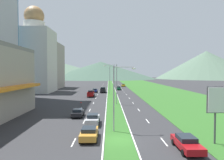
% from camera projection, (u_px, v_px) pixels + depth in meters
% --- Properties ---
extents(ground_plane, '(600.00, 600.00, 0.00)m').
position_uv_depth(ground_plane, '(119.00, 140.00, 23.37)').
color(ground_plane, '#2D2D30').
extents(grass_median, '(3.20, 240.00, 0.06)m').
position_uv_depth(grass_median, '(112.00, 91.00, 83.32)').
color(grass_median, '#2D6023').
rests_on(grass_median, ground_plane).
extents(grass_verge_right, '(24.00, 240.00, 0.06)m').
position_uv_depth(grass_verge_right, '(161.00, 91.00, 83.64)').
color(grass_verge_right, '#2D6023').
rests_on(grass_verge_right, ground_plane).
extents(lane_dash_left_2, '(0.16, 2.80, 0.01)m').
position_uv_depth(lane_dash_left_2, '(74.00, 142.00, 22.75)').
color(lane_dash_left_2, silver).
rests_on(lane_dash_left_2, ground_plane).
extents(lane_dash_left_3, '(0.16, 2.80, 0.01)m').
position_uv_depth(lane_dash_left_3, '(84.00, 121.00, 32.47)').
color(lane_dash_left_3, silver).
rests_on(lane_dash_left_3, ground_plane).
extents(lane_dash_left_4, '(0.16, 2.80, 0.01)m').
position_uv_depth(lane_dash_left_4, '(90.00, 110.00, 42.18)').
color(lane_dash_left_4, silver).
rests_on(lane_dash_left_4, ground_plane).
extents(lane_dash_left_5, '(0.16, 2.80, 0.01)m').
position_uv_depth(lane_dash_left_5, '(93.00, 103.00, 51.90)').
color(lane_dash_left_5, silver).
rests_on(lane_dash_left_5, ground_plane).
extents(lane_dash_left_6, '(0.16, 2.80, 0.01)m').
position_uv_depth(lane_dash_left_6, '(96.00, 98.00, 61.62)').
color(lane_dash_left_6, silver).
rests_on(lane_dash_left_6, ground_plane).
extents(lane_dash_left_7, '(0.16, 2.80, 0.01)m').
position_uv_depth(lane_dash_left_7, '(98.00, 95.00, 71.34)').
color(lane_dash_left_7, silver).
rests_on(lane_dash_left_7, ground_plane).
extents(lane_dash_left_8, '(0.16, 2.80, 0.01)m').
position_uv_depth(lane_dash_left_8, '(99.00, 92.00, 81.06)').
color(lane_dash_left_8, silver).
rests_on(lane_dash_left_8, ground_plane).
extents(lane_dash_left_9, '(0.16, 2.80, 0.01)m').
position_uv_depth(lane_dash_left_9, '(100.00, 90.00, 90.77)').
color(lane_dash_left_9, silver).
rests_on(lane_dash_left_9, ground_plane).
extents(lane_dash_left_10, '(0.16, 2.80, 0.01)m').
position_uv_depth(lane_dash_left_10, '(101.00, 88.00, 100.49)').
color(lane_dash_left_10, silver).
rests_on(lane_dash_left_10, ground_plane).
extents(lane_dash_left_11, '(0.16, 2.80, 0.01)m').
position_uv_depth(lane_dash_left_11, '(102.00, 87.00, 110.21)').
color(lane_dash_left_11, silver).
rests_on(lane_dash_left_11, ground_plane).
extents(lane_dash_left_12, '(0.16, 2.80, 0.01)m').
position_uv_depth(lane_dash_left_12, '(102.00, 86.00, 119.93)').
color(lane_dash_left_12, silver).
rests_on(lane_dash_left_12, ground_plane).
extents(lane_dash_left_13, '(0.16, 2.80, 0.01)m').
position_uv_depth(lane_dash_left_13, '(103.00, 85.00, 129.65)').
color(lane_dash_left_13, silver).
rests_on(lane_dash_left_13, ground_plane).
extents(lane_dash_left_14, '(0.16, 2.80, 0.01)m').
position_uv_depth(lane_dash_left_14, '(103.00, 84.00, 139.37)').
color(lane_dash_left_14, silver).
rests_on(lane_dash_left_14, ground_plane).
extents(lane_dash_right_2, '(0.16, 2.80, 0.01)m').
position_uv_depth(lane_dash_right_2, '(164.00, 142.00, 22.90)').
color(lane_dash_right_2, silver).
rests_on(lane_dash_right_2, ground_plane).
extents(lane_dash_right_3, '(0.16, 2.80, 0.01)m').
position_uv_depth(lane_dash_right_3, '(148.00, 121.00, 32.62)').
color(lane_dash_right_3, silver).
rests_on(lane_dash_right_3, ground_plane).
extents(lane_dash_right_4, '(0.16, 2.80, 0.01)m').
position_uv_depth(lane_dash_right_4, '(139.00, 110.00, 42.34)').
color(lane_dash_right_4, silver).
rests_on(lane_dash_right_4, ground_plane).
extents(lane_dash_right_5, '(0.16, 2.80, 0.01)m').
position_uv_depth(lane_dash_right_5, '(133.00, 103.00, 52.06)').
color(lane_dash_right_5, silver).
rests_on(lane_dash_right_5, ground_plane).
extents(lane_dash_right_6, '(0.16, 2.80, 0.01)m').
position_uv_depth(lane_dash_right_6, '(129.00, 98.00, 61.78)').
color(lane_dash_right_6, silver).
rests_on(lane_dash_right_6, ground_plane).
extents(lane_dash_right_7, '(0.16, 2.80, 0.01)m').
position_uv_depth(lane_dash_right_7, '(127.00, 95.00, 71.49)').
color(lane_dash_right_7, silver).
rests_on(lane_dash_right_7, ground_plane).
extents(lane_dash_right_8, '(0.16, 2.80, 0.01)m').
position_uv_depth(lane_dash_right_8, '(124.00, 92.00, 81.21)').
color(lane_dash_right_8, silver).
rests_on(lane_dash_right_8, ground_plane).
extents(lane_dash_right_9, '(0.16, 2.80, 0.01)m').
position_uv_depth(lane_dash_right_9, '(123.00, 90.00, 90.93)').
color(lane_dash_right_9, silver).
rests_on(lane_dash_right_9, ground_plane).
extents(lane_dash_right_10, '(0.16, 2.80, 0.01)m').
position_uv_depth(lane_dash_right_10, '(121.00, 88.00, 100.65)').
color(lane_dash_right_10, silver).
rests_on(lane_dash_right_10, ground_plane).
extents(lane_dash_right_11, '(0.16, 2.80, 0.01)m').
position_uv_depth(lane_dash_right_11, '(120.00, 87.00, 110.37)').
color(lane_dash_right_11, silver).
rests_on(lane_dash_right_11, ground_plane).
extents(lane_dash_right_12, '(0.16, 2.80, 0.01)m').
position_uv_depth(lane_dash_right_12, '(119.00, 86.00, 120.08)').
color(lane_dash_right_12, silver).
rests_on(lane_dash_right_12, ground_plane).
extents(lane_dash_right_13, '(0.16, 2.80, 0.01)m').
position_uv_depth(lane_dash_right_13, '(119.00, 85.00, 129.80)').
color(lane_dash_right_13, silver).
rests_on(lane_dash_right_13, ground_plane).
extents(lane_dash_right_14, '(0.16, 2.80, 0.01)m').
position_uv_depth(lane_dash_right_14, '(118.00, 84.00, 139.52)').
color(lane_dash_right_14, silver).
rests_on(lane_dash_right_14, ground_plane).
extents(edge_line_median_left, '(0.16, 240.00, 0.01)m').
position_uv_depth(edge_line_median_left, '(107.00, 92.00, 83.30)').
color(edge_line_median_left, silver).
rests_on(edge_line_median_left, ground_plane).
extents(edge_line_median_right, '(0.16, 240.00, 0.01)m').
position_uv_depth(edge_line_median_right, '(116.00, 92.00, 83.35)').
color(edge_line_median_right, silver).
rests_on(edge_line_median_right, ground_plane).
extents(domed_building, '(14.00, 14.00, 33.90)m').
position_uv_depth(domed_building, '(35.00, 56.00, 80.19)').
color(domed_building, beige).
rests_on(domed_building, ground_plane).
extents(midrise_colored, '(17.08, 17.08, 22.12)m').
position_uv_depth(midrise_colored, '(44.00, 66.00, 101.69)').
color(midrise_colored, '#9E9384').
rests_on(midrise_colored, ground_plane).
extents(hill_far_left, '(214.67, 214.67, 29.93)m').
position_uv_depth(hill_far_left, '(41.00, 68.00, 290.63)').
color(hill_far_left, '#516B56').
rests_on(hill_far_left, ground_plane).
extents(hill_far_center, '(137.59, 137.59, 21.37)m').
position_uv_depth(hill_far_center, '(101.00, 70.00, 255.19)').
color(hill_far_center, '#3D5647').
rests_on(hill_far_center, ground_plane).
extents(hill_far_right, '(124.79, 124.79, 34.67)m').
position_uv_depth(hill_far_right, '(206.00, 65.00, 253.66)').
color(hill_far_right, '#516B56').
rests_on(hill_far_right, ground_plane).
extents(street_lamp_near, '(3.00, 0.35, 8.73)m').
position_uv_depth(street_lamp_near, '(116.00, 94.00, 26.69)').
color(street_lamp_near, '#99999E').
rests_on(street_lamp_near, ground_plane).
extents(street_lamp_mid, '(3.29, 0.35, 9.85)m').
position_uv_depth(street_lamp_mid, '(115.00, 81.00, 49.72)').
color(street_lamp_mid, '#99999E').
rests_on(street_lamp_mid, ground_plane).
extents(street_lamp_far, '(2.94, 0.35, 10.21)m').
position_uv_depth(street_lamp_far, '(111.00, 78.00, 72.75)').
color(street_lamp_far, '#99999E').
rests_on(street_lamp_far, ground_plane).
extents(car_0, '(1.88, 4.48, 1.45)m').
position_uv_depth(car_0, '(118.00, 87.00, 96.28)').
color(car_0, maroon).
rests_on(car_0, ground_plane).
extents(car_1, '(1.96, 4.27, 1.51)m').
position_uv_depth(car_1, '(123.00, 85.00, 112.13)').
color(car_1, yellow).
rests_on(car_1, ground_plane).
extents(car_2, '(1.89, 4.73, 1.45)m').
position_uv_depth(car_2, '(119.00, 88.00, 90.85)').
color(car_2, '#0C5128').
rests_on(car_2, ground_plane).
extents(car_3, '(1.95, 4.74, 1.50)m').
position_uv_depth(car_3, '(95.00, 90.00, 80.13)').
color(car_3, navy).
rests_on(car_3, ground_plane).
extents(car_4, '(2.03, 4.79, 1.41)m').
position_uv_depth(car_4, '(187.00, 143.00, 20.46)').
color(car_4, maroon).
rests_on(car_4, ground_plane).
extents(car_5, '(1.97, 4.38, 1.61)m').
position_uv_depth(car_5, '(93.00, 119.00, 30.55)').
color(car_5, '#B2B2B7').
rests_on(car_5, ground_plane).
extents(car_6, '(2.03, 4.25, 1.45)m').
position_uv_depth(car_6, '(89.00, 133.00, 23.69)').
color(car_6, '#C6842D').
rests_on(car_6, ground_plane).
extents(car_7, '(1.96, 4.01, 1.42)m').
position_uv_depth(car_7, '(78.00, 113.00, 35.83)').
color(car_7, black).
rests_on(car_7, ground_plane).
extents(pickup_truck_0, '(2.18, 5.40, 2.00)m').
position_uv_depth(pickup_truck_0, '(103.00, 90.00, 79.24)').
color(pickup_truck_0, black).
rests_on(pickup_truck_0, ground_plane).
extents(pickup_truck_1, '(2.18, 5.40, 2.00)m').
position_uv_depth(pickup_truck_1, '(91.00, 94.00, 65.55)').
color(pickup_truck_1, maroon).
rests_on(pickup_truck_1, ground_plane).
extents(motorcycle_rider, '(0.36, 2.00, 1.80)m').
position_uv_depth(motorcycle_rider, '(81.00, 107.00, 41.53)').
color(motorcycle_rider, black).
rests_on(motorcycle_rider, ground_plane).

